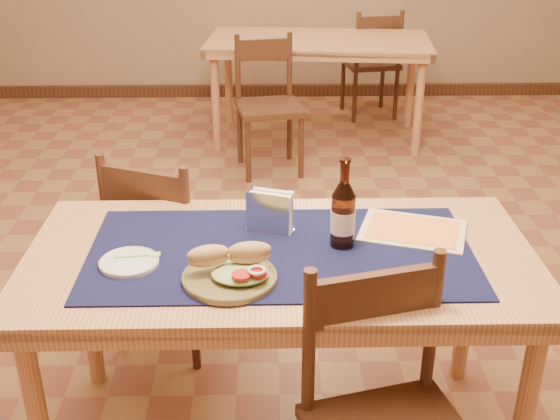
{
  "coord_description": "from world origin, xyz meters",
  "views": [
    {
      "loc": [
        -0.04,
        -2.72,
        1.82
      ],
      "look_at": [
        0.0,
        -0.7,
        0.85
      ],
      "focal_mm": 45.0,
      "sensor_mm": 36.0,
      "label": 1
    }
  ],
  "objects_px": {
    "beer_bottle": "(343,214)",
    "back_table": "(318,50)",
    "sandwich_plate": "(232,271)",
    "napkin_holder": "(270,213)",
    "main_table": "(281,275)",
    "chair_main_far": "(168,246)"
  },
  "relations": [
    {
      "from": "chair_main_far",
      "to": "sandwich_plate",
      "type": "bearing_deg",
      "value": -68.31
    },
    {
      "from": "chair_main_far",
      "to": "main_table",
      "type": "bearing_deg",
      "value": -52.65
    },
    {
      "from": "beer_bottle",
      "to": "back_table",
      "type": "bearing_deg",
      "value": 87.26
    },
    {
      "from": "chair_main_far",
      "to": "napkin_holder",
      "type": "bearing_deg",
      "value": -46.87
    },
    {
      "from": "sandwich_plate",
      "to": "napkin_holder",
      "type": "distance_m",
      "value": 0.33
    },
    {
      "from": "back_table",
      "to": "napkin_holder",
      "type": "bearing_deg",
      "value": -97.14
    },
    {
      "from": "main_table",
      "to": "napkin_holder",
      "type": "bearing_deg",
      "value": 102.88
    },
    {
      "from": "chair_main_far",
      "to": "beer_bottle",
      "type": "height_order",
      "value": "beer_bottle"
    },
    {
      "from": "back_table",
      "to": "beer_bottle",
      "type": "xyz_separation_m",
      "value": [
        -0.15,
        -3.11,
        0.2
      ]
    },
    {
      "from": "back_table",
      "to": "beer_bottle",
      "type": "distance_m",
      "value": 3.12
    },
    {
      "from": "back_table",
      "to": "beer_bottle",
      "type": "height_order",
      "value": "beer_bottle"
    },
    {
      "from": "chair_main_far",
      "to": "back_table",
      "type": "bearing_deg",
      "value": 72.95
    },
    {
      "from": "back_table",
      "to": "chair_main_far",
      "type": "xyz_separation_m",
      "value": [
        -0.79,
        -2.57,
        -0.21
      ]
    },
    {
      "from": "sandwich_plate",
      "to": "napkin_holder",
      "type": "relative_size",
      "value": 1.67
    },
    {
      "from": "chair_main_far",
      "to": "napkin_holder",
      "type": "distance_m",
      "value": 0.7
    },
    {
      "from": "chair_main_far",
      "to": "sandwich_plate",
      "type": "xyz_separation_m",
      "value": [
        0.3,
        -0.75,
        0.32
      ]
    },
    {
      "from": "beer_bottle",
      "to": "napkin_holder",
      "type": "bearing_deg",
      "value": 154.75
    },
    {
      "from": "chair_main_far",
      "to": "sandwich_plate",
      "type": "distance_m",
      "value": 0.87
    },
    {
      "from": "main_table",
      "to": "chair_main_far",
      "type": "distance_m",
      "value": 0.76
    },
    {
      "from": "sandwich_plate",
      "to": "napkin_holder",
      "type": "bearing_deg",
      "value": 70.24
    },
    {
      "from": "sandwich_plate",
      "to": "napkin_holder",
      "type": "xyz_separation_m",
      "value": [
        0.11,
        0.31,
        0.04
      ]
    },
    {
      "from": "main_table",
      "to": "sandwich_plate",
      "type": "xyz_separation_m",
      "value": [
        -0.14,
        -0.17,
        0.12
      ]
    }
  ]
}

